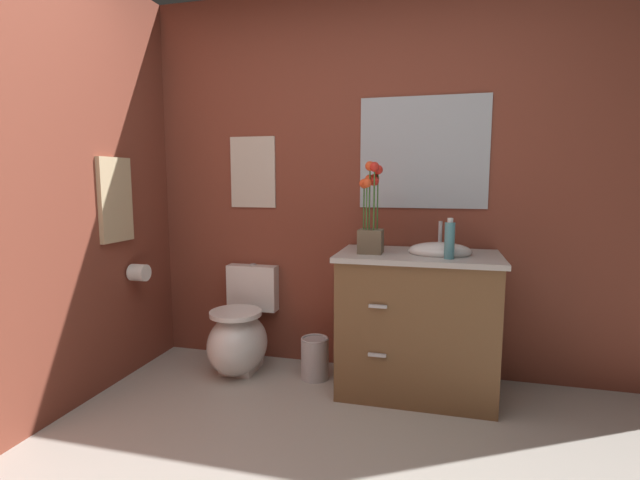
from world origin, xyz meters
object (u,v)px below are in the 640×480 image
Objects in this scene: flower_vase at (371,219)px; wall_mirror at (423,153)px; toilet at (240,335)px; trash_bin at (315,358)px; soap_bottle at (450,240)px; toilet_paper_roll at (139,273)px; hanging_towel at (116,200)px; vanity_cabinet at (417,322)px; wall_poster at (253,172)px.

wall_mirror is (0.28, 0.35, 0.40)m from flower_vase.
toilet is 2.54× the size of trash_bin.
soap_bottle is 0.82× the size of trash_bin.
flower_vase is 1.97× the size of trash_bin.
flower_vase is at bearing -12.53° from trash_bin.
flower_vase is at bearing 4.43° from toilet_paper_roll.
toilet is 1.18m from hanging_towel.
soap_bottle is (0.17, -0.15, 0.52)m from vanity_cabinet.
vanity_cabinet is at bearing -2.39° from trash_bin.
soap_bottle is 0.43× the size of hanging_towel.
toilet is at bearing -90.00° from wall_poster.
wall_poster is (-0.52, 0.27, 1.20)m from trash_bin.
trash_bin is 0.56× the size of wall_poster.
flower_vase is 2.39× the size of soap_bottle.
toilet is 1.52m from soap_bottle.
trash_bin is 1.48m from wall_mirror.
wall_poster is at bearing 90.00° from toilet.
hanging_towel is 0.49m from toilet_paper_roll.
wall_poster is 0.94× the size of hanging_towel.
wall_mirror reaches higher than toilet.
flower_vase reaches higher than vanity_cabinet.
flower_vase is (0.88, -0.08, 0.81)m from toilet.
vanity_cabinet is 1.05m from wall_mirror.
hanging_towel is at bearing -165.22° from trash_bin.
soap_bottle is at bearing -68.97° from wall_mirror.
toilet_paper_roll is (-1.50, -0.12, -0.37)m from flower_vase.
wall_poster reaches higher than flower_vase.
soap_bottle is 0.68m from wall_mirror.
wall_mirror is (1.16, 0.27, 1.21)m from toilet.
vanity_cabinet is at bearing -89.47° from wall_mirror.
soap_bottle is 2.01m from hanging_towel.
hanging_towel is 4.73× the size of toilet_paper_roll.
flower_vase reaches higher than toilet.
soap_bottle is at bearing 4.05° from hanging_towel.
toilet is 1.18m from vanity_cabinet.
wall_mirror is at bearing 22.67° from trash_bin.
flower_vase is 0.46m from soap_bottle.
vanity_cabinet is 9.37× the size of toilet_paper_roll.
flower_vase is 0.99m from trash_bin.
wall_mirror is at bearing 13.01° from toilet.
toilet is 1.20m from flower_vase.
toilet is at bearing -166.99° from wall_mirror.
wall_mirror reaches higher than wall_poster.
wall_mirror reaches higher than vanity_cabinet.
toilet is 3.08× the size of soap_bottle.
flower_vase reaches higher than toilet_paper_roll.
wall_poster reaches higher than trash_bin.
toilet_paper_roll is at bearing 64.84° from hanging_towel.
hanging_towel is at bearing -139.11° from wall_poster.
toilet_paper_roll is (-1.13, -0.20, 0.54)m from trash_bin.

